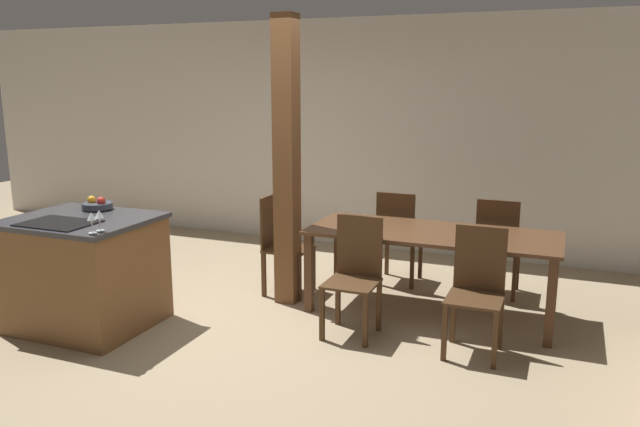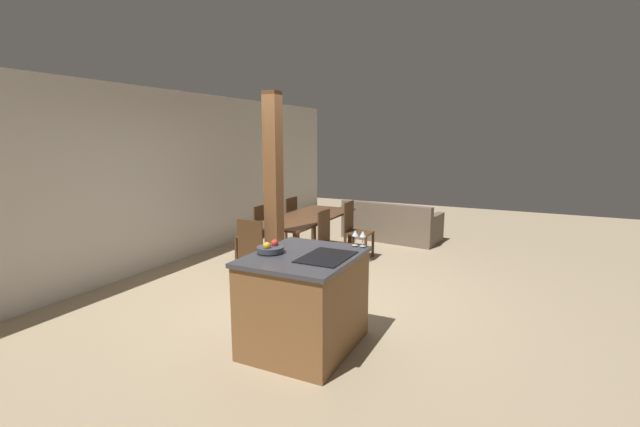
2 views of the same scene
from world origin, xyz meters
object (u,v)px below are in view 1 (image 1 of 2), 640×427
at_px(fruit_bowl, 97,205).
at_px(dining_table, 432,241).
at_px(dining_chair_near_right, 477,289).
at_px(dining_chair_far_right, 497,246).
at_px(timber_post, 287,164).
at_px(dining_chair_far_left, 398,236).
at_px(wine_glass_near, 91,217).
at_px(dining_chair_head_end, 281,243).
at_px(dining_chair_near_left, 355,274).
at_px(wine_glass_middle, 99,215).
at_px(kitchen_island, 84,272).

bearing_deg(fruit_bowl, dining_table, 21.14).
distance_m(dining_chair_near_right, dining_chair_far_right, 1.31).
bearing_deg(timber_post, dining_table, 8.87).
distance_m(fruit_bowl, dining_chair_far_left, 2.81).
distance_m(fruit_bowl, wine_glass_near, 0.91).
distance_m(dining_chair_head_end, timber_post, 0.83).
bearing_deg(dining_chair_near_left, dining_chair_head_end, 145.70).
height_order(fruit_bowl, wine_glass_middle, wine_glass_middle).
bearing_deg(dining_table, dining_chair_near_right, -53.99).
xyz_separation_m(kitchen_island, timber_post, (1.31, 1.14, 0.82)).
relative_size(wine_glass_near, timber_post, 0.06).
distance_m(wine_glass_near, dining_chair_far_left, 2.94).
xyz_separation_m(fruit_bowl, dining_chair_head_end, (1.24, 1.03, -0.47)).
xyz_separation_m(dining_chair_far_left, dining_chair_far_right, (0.95, 0.00, 0.00)).
bearing_deg(timber_post, fruit_bowl, -149.18).
distance_m(dining_table, dining_chair_head_end, 1.44).
distance_m(fruit_bowl, dining_chair_far_right, 3.60).
xyz_separation_m(wine_glass_middle, dining_chair_near_right, (2.57, 1.00, -0.55)).
distance_m(dining_chair_near_right, dining_chair_head_end, 2.02).
xyz_separation_m(kitchen_island, dining_chair_head_end, (1.15, 1.34, 0.03)).
relative_size(wine_glass_near, dining_chair_far_right, 0.16).
distance_m(fruit_bowl, dining_chair_near_left, 2.28).
bearing_deg(dining_chair_far_right, kitchen_island, 33.14).
bearing_deg(dining_chair_far_right, wine_glass_near, 42.88).
xyz_separation_m(dining_chair_near_right, dining_chair_head_end, (-1.91, 0.65, 0.00)).
distance_m(kitchen_island, wine_glass_middle, 0.82).
bearing_deg(wine_glass_near, dining_chair_far_left, 55.83).
xyz_separation_m(dining_chair_near_right, dining_chair_far_left, (-0.95, 1.31, 0.00)).
relative_size(dining_chair_far_left, timber_post, 0.37).
bearing_deg(dining_chair_near_right, fruit_bowl, -173.14).
bearing_deg(dining_chair_far_left, wine_glass_middle, 54.93).
xyz_separation_m(fruit_bowl, wine_glass_near, (0.57, -0.70, 0.08)).
xyz_separation_m(dining_table, dining_chair_far_left, (-0.48, 0.65, -0.16)).
xyz_separation_m(kitchen_island, wine_glass_near, (0.48, -0.39, 0.58)).
height_order(wine_glass_middle, dining_table, wine_glass_middle).
relative_size(fruit_bowl, wine_glass_near, 1.66).
height_order(wine_glass_middle, dining_chair_far_right, wine_glass_middle).
distance_m(kitchen_island, dining_chair_far_left, 2.90).
height_order(dining_chair_near_left, dining_chair_far_left, same).
height_order(kitchen_island, dining_table, kitchen_island).
xyz_separation_m(wine_glass_middle, dining_table, (2.10, 1.66, -0.40)).
bearing_deg(dining_chair_head_end, kitchen_island, 139.46).
bearing_deg(dining_chair_near_left, dining_table, 53.99).
bearing_deg(dining_chair_head_end, fruit_bowl, 129.86).
bearing_deg(kitchen_island, wine_glass_near, -39.17).
relative_size(wine_glass_near, wine_glass_middle, 1.00).
height_order(fruit_bowl, dining_chair_near_right, fruit_bowl).
relative_size(wine_glass_middle, timber_post, 0.06).
bearing_deg(dining_chair_head_end, dining_table, -90.00).
xyz_separation_m(fruit_bowl, dining_chair_near_left, (2.20, 0.38, -0.47)).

